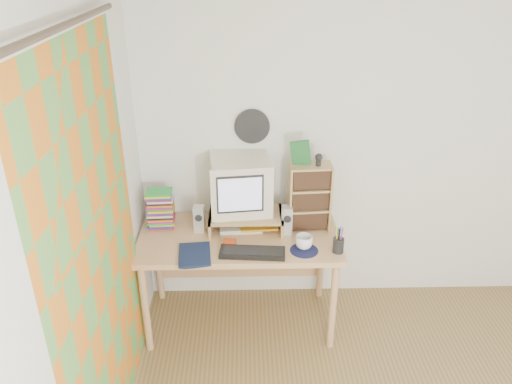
{
  "coord_description": "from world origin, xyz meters",
  "views": [
    {
      "loc": [
        -0.98,
        -1.62,
        2.56
      ],
      "look_at": [
        -0.91,
        1.33,
        1.11
      ],
      "focal_mm": 35.0,
      "sensor_mm": 36.0,
      "label": 1
    }
  ],
  "objects_px": {
    "desk": "(239,247)",
    "mug": "(304,242)",
    "diary": "(179,254)",
    "crt_monitor": "(240,186)",
    "dvd_stack": "(161,211)",
    "cd_rack": "(309,197)",
    "keyboard": "(252,253)"
  },
  "relations": [
    {
      "from": "desk",
      "to": "mug",
      "type": "relative_size",
      "value": 11.92
    },
    {
      "from": "mug",
      "to": "diary",
      "type": "bearing_deg",
      "value": -173.48
    },
    {
      "from": "crt_monitor",
      "to": "dvd_stack",
      "type": "xyz_separation_m",
      "value": [
        -0.57,
        -0.01,
        -0.19
      ]
    },
    {
      "from": "crt_monitor",
      "to": "mug",
      "type": "bearing_deg",
      "value": -43.78
    },
    {
      "from": "desk",
      "to": "cd_rack",
      "type": "height_order",
      "value": "cd_rack"
    },
    {
      "from": "desk",
      "to": "diary",
      "type": "distance_m",
      "value": 0.53
    },
    {
      "from": "diary",
      "to": "keyboard",
      "type": "bearing_deg",
      "value": -2.63
    },
    {
      "from": "desk",
      "to": "dvd_stack",
      "type": "height_order",
      "value": "dvd_stack"
    },
    {
      "from": "cd_rack",
      "to": "mug",
      "type": "xyz_separation_m",
      "value": [
        -0.06,
        -0.28,
        -0.2
      ]
    },
    {
      "from": "desk",
      "to": "cd_rack",
      "type": "xyz_separation_m",
      "value": [
        0.49,
        0.04,
        0.38
      ]
    },
    {
      "from": "cd_rack",
      "to": "crt_monitor",
      "type": "bearing_deg",
      "value": 170.91
    },
    {
      "from": "desk",
      "to": "diary",
      "type": "xyz_separation_m",
      "value": [
        -0.39,
        -0.33,
        0.16
      ]
    },
    {
      "from": "mug",
      "to": "diary",
      "type": "height_order",
      "value": "mug"
    },
    {
      "from": "keyboard",
      "to": "mug",
      "type": "distance_m",
      "value": 0.36
    },
    {
      "from": "mug",
      "to": "dvd_stack",
      "type": "bearing_deg",
      "value": 162.5
    },
    {
      "from": "cd_rack",
      "to": "diary",
      "type": "height_order",
      "value": "cd_rack"
    },
    {
      "from": "crt_monitor",
      "to": "diary",
      "type": "relative_size",
      "value": 1.62
    },
    {
      "from": "dvd_stack",
      "to": "cd_rack",
      "type": "relative_size",
      "value": 0.52
    },
    {
      "from": "crt_monitor",
      "to": "cd_rack",
      "type": "relative_size",
      "value": 0.84
    },
    {
      "from": "crt_monitor",
      "to": "diary",
      "type": "bearing_deg",
      "value": -140.74
    },
    {
      "from": "keyboard",
      "to": "mug",
      "type": "height_order",
      "value": "mug"
    },
    {
      "from": "keyboard",
      "to": "diary",
      "type": "height_order",
      "value": "diary"
    },
    {
      "from": "diary",
      "to": "dvd_stack",
      "type": "bearing_deg",
      "value": 106.91
    },
    {
      "from": "keyboard",
      "to": "dvd_stack",
      "type": "height_order",
      "value": "dvd_stack"
    },
    {
      "from": "keyboard",
      "to": "cd_rack",
      "type": "relative_size",
      "value": 0.88
    },
    {
      "from": "diary",
      "to": "mug",
      "type": "bearing_deg",
      "value": 1.16
    },
    {
      "from": "desk",
      "to": "cd_rack",
      "type": "relative_size",
      "value": 2.88
    },
    {
      "from": "cd_rack",
      "to": "diary",
      "type": "relative_size",
      "value": 1.93
    },
    {
      "from": "desk",
      "to": "cd_rack",
      "type": "bearing_deg",
      "value": 4.94
    },
    {
      "from": "desk",
      "to": "cd_rack",
      "type": "distance_m",
      "value": 0.62
    },
    {
      "from": "desk",
      "to": "dvd_stack",
      "type": "xyz_separation_m",
      "value": [
        -0.56,
        0.08,
        0.26
      ]
    },
    {
      "from": "desk",
      "to": "crt_monitor",
      "type": "distance_m",
      "value": 0.46
    }
  ]
}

